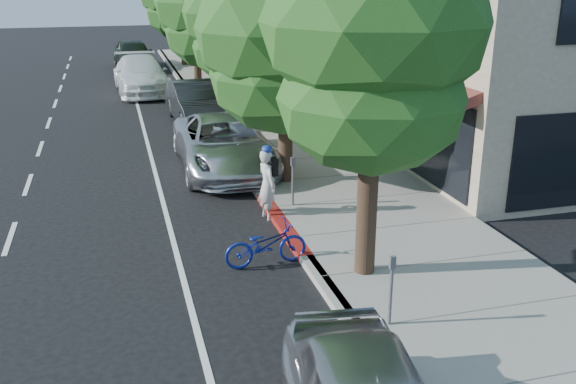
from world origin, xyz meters
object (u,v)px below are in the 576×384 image
object	(u,v)px
street_tree_1	(285,32)
silver_suv	(224,144)
pedestrian	(366,132)
dark_sedan	(196,103)
street_tree_3	(213,3)
cyclist	(267,185)
street_tree_0	(375,29)
white_pickup	(141,75)
street_tree_2	(240,15)
dark_suv_far	(133,54)
bicycle	(266,244)

from	to	relation	value
street_tree_1	silver_suv	distance (m)	4.18
pedestrian	dark_sedan	bearing A→B (deg)	-89.73
street_tree_1	pedestrian	size ratio (longest dim) A/B	3.97
street_tree_3	cyclist	bearing A→B (deg)	-94.37
street_tree_1	street_tree_3	bearing A→B (deg)	90.00
street_tree_0	silver_suv	size ratio (longest dim) A/B	1.31
silver_suv	white_pickup	distance (m)	13.97
street_tree_2	dark_sedan	xyz separation A→B (m)	(-1.40, 2.37, -3.50)
street_tree_0	pedestrian	world-z (taller)	street_tree_0
street_tree_1	street_tree_2	world-z (taller)	street_tree_1
street_tree_0	dark_suv_far	bearing A→B (deg)	95.91
cyclist	dark_suv_far	bearing A→B (deg)	-7.95
bicycle	white_pickup	world-z (taller)	white_pickup
street_tree_0	street_tree_1	world-z (taller)	street_tree_0
white_pickup	dark_suv_far	xyz separation A→B (m)	(0.00, 8.18, 0.02)
street_tree_2	dark_suv_far	xyz separation A→B (m)	(-3.10, 17.96, -3.43)
street_tree_0	pedestrian	distance (m)	8.75
street_tree_3	bicycle	distance (m)	17.45
dark_suv_far	cyclist	bearing A→B (deg)	-89.96
white_pickup	street_tree_0	bearing A→B (deg)	-84.49
street_tree_3	bicycle	world-z (taller)	street_tree_3
dark_suv_far	street_tree_2	bearing A→B (deg)	-84.52
dark_sedan	cyclist	bearing A→B (deg)	-91.74
street_tree_0	street_tree_2	size ratio (longest dim) A/B	1.10
pedestrian	street_tree_1	bearing A→B (deg)	-7.44
street_tree_0	white_pickup	world-z (taller)	street_tree_0
bicycle	pedestrian	xyz separation A→B (m)	(4.70, 6.21, 0.58)
silver_suv	dark_suv_far	size ratio (longest dim) A/B	1.12
street_tree_3	dark_suv_far	xyz separation A→B (m)	(-3.10, 11.96, -3.52)
street_tree_0	cyclist	xyz separation A→B (m)	(-1.10, 3.65, -3.97)
dark_sedan	dark_suv_far	bearing A→B (deg)	92.86
white_pickup	pedestrian	size ratio (longest dim) A/B	3.37
dark_sedan	silver_suv	bearing A→B (deg)	-93.36
street_tree_0	dark_suv_far	distance (m)	30.38
street_tree_0	street_tree_1	bearing A→B (deg)	90.00
street_tree_1	white_pickup	world-z (taller)	street_tree_1
street_tree_0	dark_sedan	bearing A→B (deg)	95.56
street_tree_1	bicycle	xyz separation A→B (m)	(-1.75, -4.91, -3.79)
street_tree_2	street_tree_3	xyz separation A→B (m)	(-0.00, 6.00, 0.09)
street_tree_3	bicycle	bearing A→B (deg)	-95.92
cyclist	bicycle	size ratio (longest dim) A/B	1.00
bicycle	dark_sedan	bearing A→B (deg)	-5.54
street_tree_1	pedestrian	world-z (taller)	street_tree_1
street_tree_3	cyclist	xyz separation A→B (m)	(-1.10, -14.35, -3.53)
white_pickup	street_tree_2	bearing A→B (deg)	-75.01
street_tree_3	dark_sedan	distance (m)	5.29
street_tree_2	dark_suv_far	distance (m)	18.55
street_tree_1	dark_sedan	world-z (taller)	street_tree_1
street_tree_3	silver_suv	world-z (taller)	street_tree_3
dark_sedan	street_tree_0	bearing A→B (deg)	-87.80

